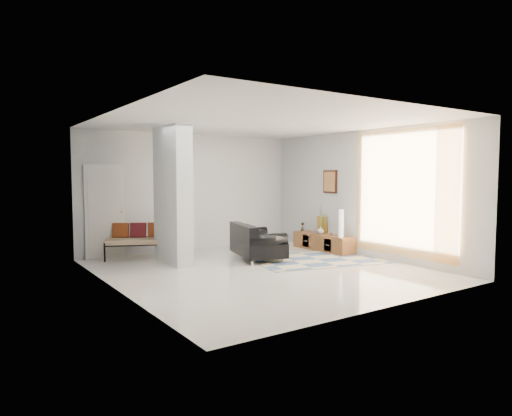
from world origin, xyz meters
TOP-DOWN VIEW (x-y plane):
  - floor at (0.00, 0.00)m, footprint 6.00×6.00m
  - ceiling at (0.00, 0.00)m, footprint 6.00×6.00m
  - wall_back at (0.00, 3.00)m, footprint 6.00×0.00m
  - wall_front at (0.00, -3.00)m, footprint 6.00×0.00m
  - wall_left at (-2.75, 0.00)m, footprint 0.00×6.00m
  - wall_right at (2.75, 0.00)m, footprint 0.00×6.00m
  - partition_column at (-1.10, 1.60)m, footprint 0.35×1.20m
  - hallway_door at (-2.10, 2.96)m, footprint 0.85×0.06m
  - curtain at (2.67, -1.15)m, footprint 0.00×2.55m
  - wall_art at (2.72, 1.02)m, footprint 0.04×0.45m
  - media_console at (2.52, 1.03)m, footprint 0.45×1.74m
  - loveseat at (0.54, 1.01)m, footprint 1.19×1.63m
  - daybed at (-1.41, 2.49)m, footprint 1.74×1.27m
  - area_rug at (1.60, 0.20)m, footprint 3.05×2.39m
  - cylinder_lamp at (2.50, 0.41)m, footprint 0.11×0.11m
  - bronze_figurine at (2.47, 1.74)m, footprint 0.12×0.12m
  - vase at (2.47, 1.07)m, footprint 0.17×0.17m

SIDE VIEW (x-z plane):
  - floor at x=0.00m, z-range 0.00..0.00m
  - area_rug at x=1.60m, z-range 0.00..0.01m
  - media_console at x=2.52m, z-range -0.20..0.61m
  - loveseat at x=0.54m, z-range -0.02..0.74m
  - daybed at x=-1.41m, z-range 0.04..0.81m
  - vase at x=2.47m, z-range 0.40..0.58m
  - bronze_figurine at x=2.47m, z-range 0.40..0.62m
  - cylinder_lamp at x=2.50m, z-range 0.40..1.02m
  - hallway_door at x=-2.10m, z-range 0.00..2.04m
  - partition_column at x=-1.10m, z-range 0.00..2.80m
  - wall_back at x=0.00m, z-range -1.60..4.40m
  - wall_front at x=0.00m, z-range -1.60..4.40m
  - wall_left at x=-2.75m, z-range -1.60..4.40m
  - wall_right at x=2.75m, z-range -1.60..4.40m
  - curtain at x=2.67m, z-range 0.17..2.72m
  - wall_art at x=2.72m, z-range 1.38..1.92m
  - ceiling at x=0.00m, z-range 2.80..2.80m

